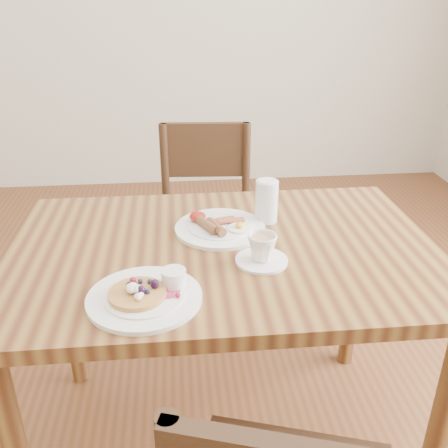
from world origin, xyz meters
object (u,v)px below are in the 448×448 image
at_px(pancake_plate, 146,294).
at_px(breakfast_plate, 219,227).
at_px(dining_table, 224,276).
at_px(water_glass, 267,201).
at_px(teacup_saucer, 262,250).
at_px(chair_far, 206,218).

bearing_deg(pancake_plate, breakfast_plate, 59.78).
distance_m(dining_table, water_glass, 0.27).
relative_size(dining_table, breakfast_plate, 4.44).
height_order(dining_table, teacup_saucer, teacup_saucer).
xyz_separation_m(breakfast_plate, water_glass, (0.15, 0.06, 0.05)).
relative_size(dining_table, teacup_saucer, 8.57).
relative_size(pancake_plate, breakfast_plate, 1.00).
xyz_separation_m(chair_far, teacup_saucer, (0.10, -0.83, 0.29)).
bearing_deg(breakfast_plate, dining_table, -86.67).
bearing_deg(pancake_plate, chair_far, 78.37).
height_order(chair_far, water_glass, same).
distance_m(dining_table, teacup_saucer, 0.19).
xyz_separation_m(breakfast_plate, teacup_saucer, (0.10, -0.20, 0.02)).
relative_size(pancake_plate, teacup_saucer, 1.93).
xyz_separation_m(dining_table, teacup_saucer, (0.09, -0.10, 0.13)).
height_order(breakfast_plate, water_glass, water_glass).
distance_m(dining_table, pancake_plate, 0.34).
distance_m(pancake_plate, breakfast_plate, 0.40).
height_order(chair_far, teacup_saucer, chair_far).
bearing_deg(teacup_saucer, breakfast_plate, 116.08).
xyz_separation_m(dining_table, water_glass, (0.15, 0.16, 0.16)).
bearing_deg(dining_table, chair_far, 90.36).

